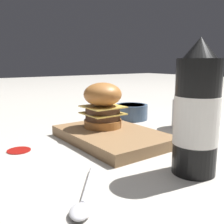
{
  "coord_description": "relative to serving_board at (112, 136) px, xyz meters",
  "views": [
    {
      "loc": [
        0.5,
        -0.39,
        0.2
      ],
      "look_at": [
        -0.03,
        -0.01,
        0.08
      ],
      "focal_mm": 42.0,
      "sensor_mm": 36.0,
      "label": 1
    }
  ],
  "objects": [
    {
      "name": "spoon",
      "position": [
        0.23,
        -0.22,
        -0.01
      ],
      "size": [
        0.14,
        0.11,
        0.01
      ],
      "rotation": [
        0.0,
        0.0,
        5.62
      ],
      "color": "silver",
      "rests_on": "ground_plane"
    },
    {
      "name": "burger",
      "position": [
        -0.05,
        0.0,
        0.07
      ],
      "size": [
        0.1,
        0.1,
        0.12
      ],
      "color": "#AD6B33",
      "rests_on": "serving_board"
    },
    {
      "name": "ketchup_bottle",
      "position": [
        0.25,
        0.0,
        0.1
      ],
      "size": [
        0.08,
        0.08,
        0.24
      ],
      "color": "black",
      "rests_on": "ground_plane"
    },
    {
      "name": "fries_basket",
      "position": [
        0.02,
        0.27,
        0.03
      ],
      "size": [
        0.09,
        0.09,
        0.15
      ],
      "color": "#B7B7BC",
      "rests_on": "ground_plane"
    },
    {
      "name": "ground_plane",
      "position": [
        0.03,
        0.01,
        -0.01
      ],
      "size": [
        6.0,
        6.0,
        0.0
      ],
      "primitive_type": "plane",
      "color": "#B7B2A8"
    },
    {
      "name": "serving_board",
      "position": [
        0.0,
        0.0,
        0.0
      ],
      "size": [
        0.29,
        0.2,
        0.03
      ],
      "color": "olive",
      "rests_on": "ground_plane"
    },
    {
      "name": "side_bowl",
      "position": [
        -0.17,
        0.21,
        0.01
      ],
      "size": [
        0.11,
        0.11,
        0.05
      ],
      "color": "#384C66",
      "rests_on": "ground_plane"
    },
    {
      "name": "ketchup_puddle",
      "position": [
        -0.07,
        -0.22,
        -0.01
      ],
      "size": [
        0.05,
        0.05,
        0.0
      ],
      "color": "#9E140F",
      "rests_on": "ground_plane"
    }
  ]
}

